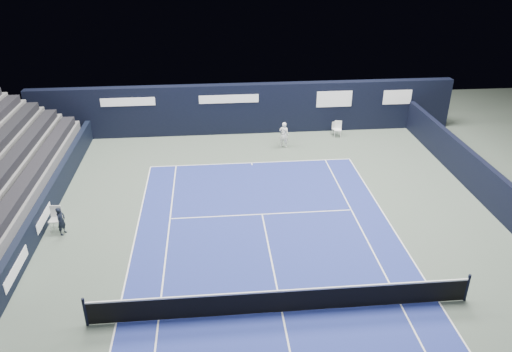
{
  "coord_description": "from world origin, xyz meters",
  "views": [
    {
      "loc": [
        -2.09,
        -12.8,
        11.65
      ],
      "look_at": [
        -0.15,
        7.69,
        1.3
      ],
      "focal_mm": 35.0,
      "sensor_mm": 36.0,
      "label": 1
    }
  ],
  "objects_px": {
    "folding_chair_back_a": "(338,128)",
    "tennis_net": "(282,300)",
    "tennis_player": "(284,135)",
    "line_judge_chair": "(56,216)",
    "folding_chair_back_b": "(335,127)"
  },
  "relations": [
    {
      "from": "line_judge_chair",
      "to": "tennis_net",
      "type": "height_order",
      "value": "tennis_net"
    },
    {
      "from": "folding_chair_back_b",
      "to": "line_judge_chair",
      "type": "relative_size",
      "value": 0.77
    },
    {
      "from": "folding_chair_back_b",
      "to": "folding_chair_back_a",
      "type": "bearing_deg",
      "value": -92.01
    },
    {
      "from": "tennis_net",
      "to": "tennis_player",
      "type": "xyz_separation_m",
      "value": [
        2.07,
        13.92,
        0.26
      ]
    },
    {
      "from": "line_judge_chair",
      "to": "tennis_player",
      "type": "relative_size",
      "value": 0.71
    },
    {
      "from": "line_judge_chair",
      "to": "tennis_net",
      "type": "distance_m",
      "value": 10.72
    },
    {
      "from": "line_judge_chair",
      "to": "tennis_net",
      "type": "bearing_deg",
      "value": -30.66
    },
    {
      "from": "folding_chair_back_a",
      "to": "tennis_net",
      "type": "xyz_separation_m",
      "value": [
        -5.62,
        -15.28,
        -0.05
      ]
    },
    {
      "from": "tennis_net",
      "to": "folding_chair_back_a",
      "type": "bearing_deg",
      "value": 69.79
    },
    {
      "from": "tennis_player",
      "to": "line_judge_chair",
      "type": "bearing_deg",
      "value": -144.18
    },
    {
      "from": "folding_chair_back_b",
      "to": "line_judge_chair",
      "type": "bearing_deg",
      "value": -169.75
    },
    {
      "from": "line_judge_chair",
      "to": "tennis_player",
      "type": "distance_m",
      "value": 13.48
    },
    {
      "from": "line_judge_chair",
      "to": "folding_chair_back_b",
      "type": "bearing_deg",
      "value": 37.1
    },
    {
      "from": "folding_chair_back_b",
      "to": "line_judge_chair",
      "type": "xyz_separation_m",
      "value": [
        -14.38,
        -9.51,
        0.14
      ]
    },
    {
      "from": "folding_chair_back_a",
      "to": "tennis_player",
      "type": "distance_m",
      "value": 3.81
    }
  ]
}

